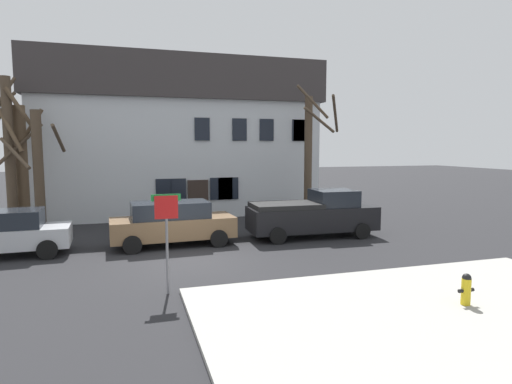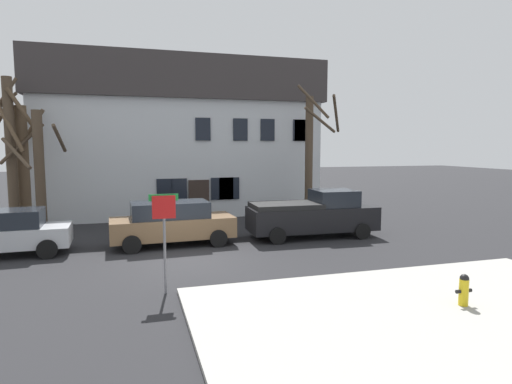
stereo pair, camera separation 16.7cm
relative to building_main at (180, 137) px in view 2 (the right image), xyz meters
The scene contains 13 objects.
ground_plane 12.82m from the building_main, 95.22° to the right, with size 120.00×120.00×0.00m, color #262628.
sidewalk_slab 19.86m from the building_main, 78.88° to the right, with size 11.03×7.96×0.12m, color #A8A59E.
building_main is the anchor object (origin of this frame).
tree_bare_near 9.48m from the building_main, 147.78° to the right, with size 1.38×1.54×6.99m.
tree_bare_mid 8.99m from the building_main, 148.85° to the right, with size 2.10×2.11×6.44m.
tree_bare_far 8.95m from the building_main, 140.17° to the right, with size 2.61×3.03×5.46m.
tree_bare_end 8.34m from the building_main, 42.11° to the right, with size 2.94×2.45×6.95m.
car_silver_wagon 12.47m from the building_main, 127.61° to the right, with size 4.42×2.10×1.65m.
car_brown_wagon 10.12m from the building_main, 98.44° to the right, with size 4.83×2.25×1.73m.
pickup_truck_black 11.12m from the building_main, 64.26° to the right, with size 5.53×2.27×2.02m.
fire_hydrant 19.15m from the building_main, 75.69° to the right, with size 0.42×0.22×0.76m.
street_sign_pole 15.35m from the building_main, 97.88° to the right, with size 0.76×0.07×2.65m.
bicycle_leaning 10.71m from the building_main, 138.76° to the right, with size 1.75×0.16×1.03m.
Camera 2 is at (-1.74, -14.19, 3.88)m, focal length 29.89 mm.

